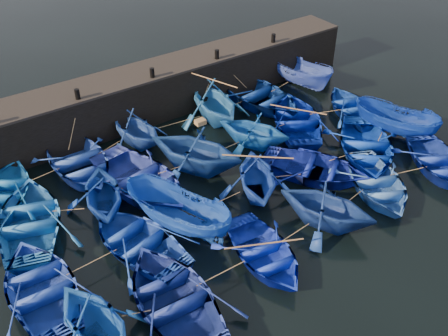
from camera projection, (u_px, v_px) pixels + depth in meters
ground at (268, 219)px, 20.80m from camera, size 120.00×120.00×0.00m
quay_wall at (147, 94)px, 26.97m from camera, size 26.00×2.50×2.50m
quay_top at (144, 72)px, 26.19m from camera, size 26.00×2.50×0.12m
bollard_1 at (77, 94)px, 23.57m from camera, size 0.24×0.24×0.50m
bollard_2 at (152, 73)px, 25.41m from camera, size 0.24×0.24×0.50m
bollard_3 at (217, 54)px, 27.26m from camera, size 0.24×0.24×0.50m
bollard_4 at (273, 38)px, 29.10m from camera, size 0.24×0.24×0.50m
boat_0 at (4, 192)px, 21.46m from camera, size 5.27×5.70×0.96m
boat_1 at (78, 162)px, 23.13m from camera, size 3.98×5.48×1.12m
boat_2 at (135, 128)px, 24.71m from camera, size 3.86×4.27×1.96m
boat_3 at (214, 101)px, 26.50m from camera, size 4.50×5.03×2.37m
boat_4 at (259, 95)px, 28.25m from camera, size 4.83×6.23×1.19m
boat_5 at (300, 73)px, 29.88m from camera, size 2.38×4.82×1.79m
boat_6 at (30, 220)px, 19.94m from camera, size 5.31×6.29×1.11m
boat_7 at (103, 192)px, 20.64m from camera, size 4.25×4.59×1.98m
boat_8 at (140, 180)px, 21.96m from camera, size 5.01×6.32×1.18m
boat_9 at (196, 149)px, 22.84m from camera, size 5.75×5.97×2.42m
boat_10 at (254, 129)px, 24.63m from camera, size 4.61×4.79×1.94m
boat_11 at (297, 119)px, 26.22m from camera, size 5.97×6.49×1.10m
boat_12 at (352, 107)px, 27.48m from camera, size 4.38×5.16×0.91m
boat_13 at (42, 287)px, 17.24m from camera, size 3.76×5.12×1.03m
boat_14 at (138, 241)px, 19.06m from camera, size 4.47×5.52×1.01m
boat_15 at (177, 213)px, 19.68m from camera, size 3.65×5.12×1.86m
boat_16 at (257, 176)px, 21.49m from camera, size 4.76×4.96×2.02m
boat_17 at (315, 168)px, 22.81m from camera, size 5.67×6.10×1.03m
boat_18 at (366, 147)px, 24.12m from camera, size 6.35×6.57×1.11m
boat_19 at (395, 122)px, 25.44m from camera, size 3.49×4.66×1.70m
boat_20 at (94, 321)px, 15.55m from camera, size 3.75×4.19×1.97m
boat_21 at (174, 298)px, 16.82m from camera, size 4.12×5.53×1.10m
boat_22 at (264, 253)px, 18.63m from camera, size 3.61×4.67×0.89m
boat_23 at (327, 206)px, 19.87m from camera, size 4.86×5.11×2.11m
boat_24 at (377, 183)px, 21.94m from camera, size 5.07×5.69×0.97m
boat_25 at (438, 161)px, 23.27m from camera, size 5.12×5.71×0.97m
wooden_crate at (200, 122)px, 22.19m from camera, size 0.45×0.36×0.22m
mooring_ropes at (209, 142)px, 23.86m from camera, size 17.74×11.43×2.10m
loose_oars at (258, 139)px, 22.72m from camera, size 9.65×11.71×1.54m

